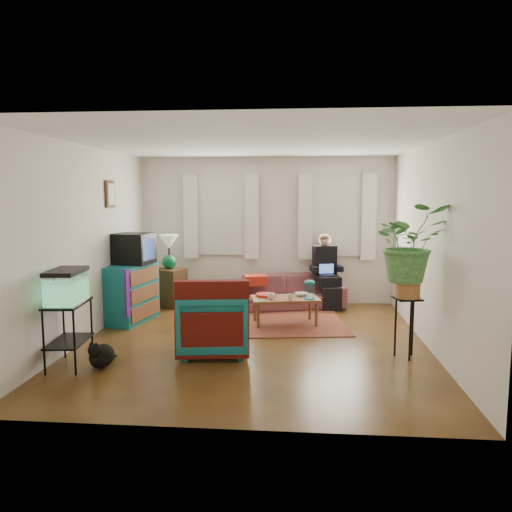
# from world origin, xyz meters

# --- Properties ---
(floor) EXTENTS (4.50, 5.00, 0.01)m
(floor) POSITION_xyz_m (0.00, 0.00, 0.00)
(floor) COLOR #4F2B14
(floor) RESTS_ON ground
(ceiling) EXTENTS (4.50, 5.00, 0.01)m
(ceiling) POSITION_xyz_m (0.00, 0.00, 2.60)
(ceiling) COLOR white
(ceiling) RESTS_ON wall_back
(wall_back) EXTENTS (4.50, 0.01, 2.60)m
(wall_back) POSITION_xyz_m (0.00, 2.50, 1.30)
(wall_back) COLOR silver
(wall_back) RESTS_ON floor
(wall_front) EXTENTS (4.50, 0.01, 2.60)m
(wall_front) POSITION_xyz_m (0.00, -2.50, 1.30)
(wall_front) COLOR silver
(wall_front) RESTS_ON floor
(wall_left) EXTENTS (0.01, 5.00, 2.60)m
(wall_left) POSITION_xyz_m (-2.25, 0.00, 1.30)
(wall_left) COLOR silver
(wall_left) RESTS_ON floor
(wall_right) EXTENTS (0.01, 5.00, 2.60)m
(wall_right) POSITION_xyz_m (2.25, 0.00, 1.30)
(wall_right) COLOR silver
(wall_right) RESTS_ON floor
(window_left) EXTENTS (1.08, 0.04, 1.38)m
(window_left) POSITION_xyz_m (-0.80, 2.48, 1.55)
(window_left) COLOR white
(window_left) RESTS_ON wall_back
(window_right) EXTENTS (1.08, 0.04, 1.38)m
(window_right) POSITION_xyz_m (1.25, 2.48, 1.55)
(window_right) COLOR white
(window_right) RESTS_ON wall_back
(curtains_left) EXTENTS (1.36, 0.06, 1.50)m
(curtains_left) POSITION_xyz_m (-0.80, 2.40, 1.55)
(curtains_left) COLOR white
(curtains_left) RESTS_ON wall_back
(curtains_right) EXTENTS (1.36, 0.06, 1.50)m
(curtains_right) POSITION_xyz_m (1.25, 2.40, 1.55)
(curtains_right) COLOR white
(curtains_right) RESTS_ON wall_back
(picture_frame) EXTENTS (0.04, 0.32, 0.40)m
(picture_frame) POSITION_xyz_m (-2.21, 0.85, 1.95)
(picture_frame) COLOR #3D2616
(picture_frame) RESTS_ON wall_left
(area_rug) EXTENTS (2.19, 1.85, 0.01)m
(area_rug) POSITION_xyz_m (0.29, 0.98, 0.01)
(area_rug) COLOR #602D1B
(area_rug) RESTS_ON floor
(sofa) EXTENTS (2.05, 1.21, 0.75)m
(sofa) POSITION_xyz_m (0.39, 2.05, 0.38)
(sofa) COLOR brown
(sofa) RESTS_ON floor
(seated_person) EXTENTS (0.61, 0.69, 1.15)m
(seated_person) POSITION_xyz_m (1.07, 2.22, 0.57)
(seated_person) COLOR black
(seated_person) RESTS_ON sofa
(side_table) EXTENTS (0.58, 0.58, 0.66)m
(side_table) POSITION_xyz_m (-1.65, 1.99, 0.33)
(side_table) COLOR #3B2416
(side_table) RESTS_ON floor
(table_lamp) EXTENTS (0.43, 0.43, 0.60)m
(table_lamp) POSITION_xyz_m (-1.65, 1.99, 0.94)
(table_lamp) COLOR white
(table_lamp) RESTS_ON side_table
(dresser) EXTENTS (0.66, 1.05, 0.88)m
(dresser) POSITION_xyz_m (-1.99, 0.93, 0.44)
(dresser) COLOR #105862
(dresser) RESTS_ON floor
(crt_tv) EXTENTS (0.62, 0.58, 0.47)m
(crt_tv) POSITION_xyz_m (-1.95, 1.03, 1.12)
(crt_tv) COLOR black
(crt_tv) RESTS_ON dresser
(aquarium_stand) EXTENTS (0.43, 0.69, 0.74)m
(aquarium_stand) POSITION_xyz_m (-2.00, -1.13, 0.37)
(aquarium_stand) COLOR black
(aquarium_stand) RESTS_ON floor
(aquarium) EXTENTS (0.39, 0.63, 0.39)m
(aquarium) POSITION_xyz_m (-2.00, -1.13, 0.93)
(aquarium) COLOR #7FD899
(aquarium) RESTS_ON aquarium_stand
(black_cat) EXTENTS (0.29, 0.42, 0.34)m
(black_cat) POSITION_xyz_m (-1.61, -1.15, 0.17)
(black_cat) COLOR black
(black_cat) RESTS_ON floor
(armchair) EXTENTS (0.93, 0.89, 0.86)m
(armchair) POSITION_xyz_m (-0.45, -0.49, 0.43)
(armchair) COLOR #12626D
(armchair) RESTS_ON floor
(serape_throw) EXTENTS (0.88, 0.32, 0.71)m
(serape_throw) POSITION_xyz_m (-0.41, -0.82, 0.61)
(serape_throw) COLOR #9E0A0A
(serape_throw) RESTS_ON armchair
(coffee_table) EXTENTS (1.08, 0.74, 0.41)m
(coffee_table) POSITION_xyz_m (0.39, 0.93, 0.21)
(coffee_table) COLOR brown
(coffee_table) RESTS_ON floor
(cup_a) EXTENTS (0.13, 0.13, 0.09)m
(cup_a) POSITION_xyz_m (0.19, 0.79, 0.45)
(cup_a) COLOR white
(cup_a) RESTS_ON coffee_table
(cup_b) EXTENTS (0.11, 0.11, 0.08)m
(cup_b) POSITION_xyz_m (0.47, 0.78, 0.45)
(cup_b) COLOR beige
(cup_b) RESTS_ON coffee_table
(bowl) EXTENTS (0.23, 0.23, 0.05)m
(bowl) POSITION_xyz_m (0.64, 1.07, 0.43)
(bowl) COLOR white
(bowl) RESTS_ON coffee_table
(snack_tray) EXTENTS (0.36, 0.36, 0.04)m
(snack_tray) POSITION_xyz_m (0.10, 1.00, 0.43)
(snack_tray) COLOR #B21414
(snack_tray) RESTS_ON coffee_table
(birdcage) EXTENTS (0.19, 0.19, 0.29)m
(birdcage) POSITION_xyz_m (0.75, 0.87, 0.55)
(birdcage) COLOR #115B6B
(birdcage) RESTS_ON coffee_table
(plant_stand) EXTENTS (0.36, 0.36, 0.73)m
(plant_stand) POSITION_xyz_m (1.88, -0.48, 0.37)
(plant_stand) COLOR black
(plant_stand) RESTS_ON floor
(potted_plant) EXTENTS (0.96, 0.87, 0.93)m
(potted_plant) POSITION_xyz_m (1.88, -0.48, 1.24)
(potted_plant) COLOR #599947
(potted_plant) RESTS_ON plant_stand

